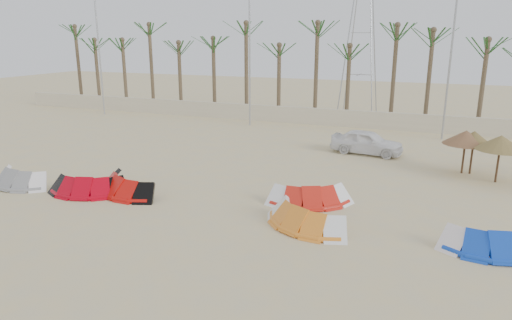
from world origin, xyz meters
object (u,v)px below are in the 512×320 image
at_px(kite_red_right, 312,192).
at_px(parasol_right, 474,138).
at_px(car, 367,142).
at_px(kite_orange, 307,214).
at_px(parasol_left, 466,137).
at_px(kite_red_mid, 130,183).
at_px(parasol_mid, 501,143).
at_px(kite_red_left, 93,183).
at_px(kite_blue, 495,237).
at_px(kite_grey, 24,176).

height_order(kite_red_right, parasol_right, parasol_right).
relative_size(kite_red_right, car, 0.92).
relative_size(kite_orange, parasol_left, 1.78).
bearing_deg(parasol_right, car, 158.18).
bearing_deg(parasol_right, kite_red_right, -133.05).
distance_m(kite_orange, car, 11.50).
xyz_separation_m(kite_red_mid, parasol_mid, (15.37, 7.48, 1.51)).
height_order(kite_red_left, kite_red_mid, same).
xyz_separation_m(kite_orange, car, (0.50, 11.49, 0.29)).
xyz_separation_m(kite_red_mid, kite_blue, (14.57, -0.43, -0.00)).
bearing_deg(kite_orange, parasol_mid, 49.36).
bearing_deg(parasol_mid, kite_blue, -95.77).
height_order(kite_red_mid, kite_red_right, same).
relative_size(kite_red_left, kite_orange, 0.96).
bearing_deg(parasol_right, parasol_left, -169.36).
height_order(kite_red_mid, parasol_right, parasol_right).
height_order(kite_red_left, kite_blue, same).
bearing_deg(car, parasol_right, -104.93).
height_order(kite_grey, parasol_right, parasol_right).
bearing_deg(kite_red_mid, car, 50.66).
bearing_deg(kite_blue, parasol_right, 91.67).
bearing_deg(kite_grey, kite_red_left, 4.63).
height_order(kite_grey, kite_blue, same).
bearing_deg(parasol_left, parasol_right, 10.64).
distance_m(kite_red_left, parasol_left, 18.03).
relative_size(parasol_mid, car, 0.55).
bearing_deg(parasol_right, parasol_mid, -45.70).
height_order(kite_grey, parasol_left, parasol_left).
bearing_deg(kite_red_right, parasol_left, 48.38).
distance_m(kite_grey, kite_orange, 13.60).
bearing_deg(kite_red_left, car, 47.83).
bearing_deg(parasol_left, kite_red_right, -131.62).
height_order(kite_orange, parasol_right, parasol_right).
distance_m(kite_grey, kite_blue, 19.85).
bearing_deg(kite_orange, kite_grey, -178.98).
xyz_separation_m(kite_red_left, parasol_left, (15.46, 9.16, 1.44)).
xyz_separation_m(kite_red_right, parasol_right, (6.43, 6.88, 1.42)).
relative_size(kite_orange, kite_blue, 1.07).
xyz_separation_m(kite_red_left, parasol_right, (15.83, 9.23, 1.42)).
bearing_deg(car, kite_grey, 136.65).
height_order(kite_red_mid, car, car).
bearing_deg(kite_blue, kite_red_right, 162.47).
xyz_separation_m(kite_red_mid, parasol_right, (14.30, 8.57, 1.42)).
xyz_separation_m(parasol_left, car, (-5.11, 2.26, -1.15)).
bearing_deg(parasol_mid, kite_orange, -130.64).
height_order(kite_red_left, kite_orange, same).
xyz_separation_m(kite_red_mid, kite_red_right, (7.88, 1.69, -0.00)).
bearing_deg(kite_blue, car, 117.17).
relative_size(parasol_left, car, 0.53).
relative_size(kite_grey, kite_blue, 0.92).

